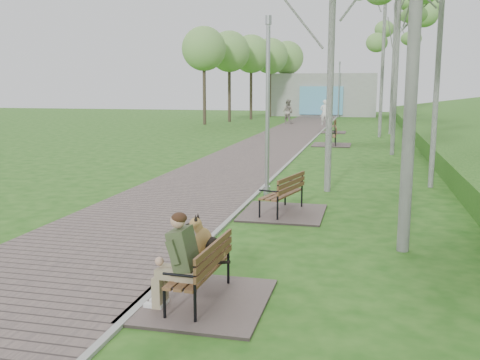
% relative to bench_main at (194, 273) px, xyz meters
% --- Properties ---
extents(walkway, '(3.50, 67.00, 0.04)m').
position_rel_bench_main_xyz_m(walkway, '(-2.39, 17.30, -0.39)').
color(walkway, '#60514E').
rests_on(walkway, ground).
extents(kerb, '(0.10, 67.00, 0.05)m').
position_rel_bench_main_xyz_m(kerb, '(-0.64, 17.30, -0.38)').
color(kerb, '#999993').
rests_on(kerb, ground).
extents(building_north, '(10.00, 5.20, 4.00)m').
position_rel_bench_main_xyz_m(building_north, '(-2.14, 46.78, 1.59)').
color(building_north, '#9E9E99').
rests_on(building_north, ground).
extents(bench_main, '(1.69, 1.88, 1.47)m').
position_rel_bench_main_xyz_m(bench_main, '(0.00, 0.00, 0.00)').
color(bench_main, '#60514E').
rests_on(bench_main, ground).
extents(bench_second, '(1.79, 1.99, 1.10)m').
position_rel_bench_main_xyz_m(bench_second, '(0.33, 5.21, -0.21)').
color(bench_second, '#60514E').
rests_on(bench_second, ground).
extents(bench_third, '(1.81, 2.01, 1.11)m').
position_rel_bench_main_xyz_m(bench_third, '(0.45, 19.66, -0.20)').
color(bench_third, '#60514E').
rests_on(bench_third, ground).
extents(bench_far, '(1.61, 1.79, 0.99)m').
position_rel_bench_main_xyz_m(bench_far, '(0.02, 26.95, -0.23)').
color(bench_far, '#60514E').
rests_on(bench_far, ground).
extents(lamp_post_second, '(0.17, 0.17, 4.51)m').
position_rel_bench_main_xyz_m(lamp_post_second, '(-0.34, 7.04, 1.70)').
color(lamp_post_second, '#9EA1A6').
rests_on(lamp_post_second, ground).
extents(lamp_post_third, '(0.21, 0.21, 5.33)m').
position_rel_bench_main_xyz_m(lamp_post_third, '(-0.34, 28.74, 2.08)').
color(lamp_post_third, '#9EA1A6').
rests_on(lamp_post_third, ground).
extents(lamp_post_far, '(0.19, 0.19, 5.01)m').
position_rel_bench_main_xyz_m(lamp_post_far, '(-0.51, 43.83, 1.93)').
color(lamp_post_far, '#9EA1A6').
rests_on(lamp_post_far, ground).
extents(pedestrian_near, '(0.74, 0.55, 1.85)m').
position_rel_bench_main_xyz_m(pedestrian_near, '(-0.94, 33.26, 0.51)').
color(pedestrian_near, white).
rests_on(pedestrian_near, ground).
extents(pedestrian_far, '(1.09, 0.98, 1.83)m').
position_rel_bench_main_xyz_m(pedestrian_far, '(-3.75, 33.93, 0.51)').
color(pedestrian_far, '#A0978C').
rests_on(pedestrian_far, ground).
extents(birch_far_b, '(2.30, 2.30, 8.51)m').
position_rel_bench_main_xyz_m(birch_far_b, '(3.45, 26.69, 6.27)').
color(birch_far_b, silver).
rests_on(birch_far_b, ground).
extents(birch_distant_b, '(2.80, 2.80, 11.61)m').
position_rel_bench_main_xyz_m(birch_distant_b, '(4.03, 38.86, 8.70)').
color(birch_distant_b, silver).
rests_on(birch_distant_b, ground).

